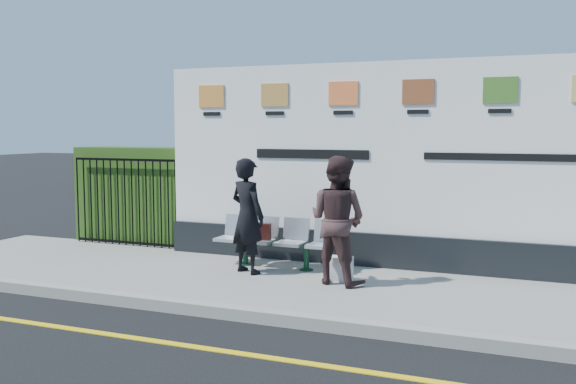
% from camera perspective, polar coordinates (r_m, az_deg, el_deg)
% --- Properties ---
extents(ground, '(80.00, 80.00, 0.00)m').
position_cam_1_polar(ground, '(6.18, -0.48, -14.72)').
color(ground, black).
extents(pavement, '(14.00, 3.00, 0.12)m').
position_cam_1_polar(pavement, '(8.43, 6.14, -8.76)').
color(pavement, gray).
rests_on(pavement, ground).
extents(kerb, '(14.00, 0.18, 0.14)m').
position_cam_1_polar(kerb, '(7.05, 2.71, -11.54)').
color(kerb, gray).
rests_on(kerb, ground).
extents(yellow_line, '(14.00, 0.10, 0.01)m').
position_cam_1_polar(yellow_line, '(6.18, -0.48, -14.68)').
color(yellow_line, yellow).
rests_on(yellow_line, ground).
extents(billboard, '(8.00, 0.30, 3.00)m').
position_cam_1_polar(billboard, '(9.39, 11.44, 1.06)').
color(billboard, black).
rests_on(billboard, pavement).
extents(hedge, '(2.35, 0.70, 1.70)m').
position_cam_1_polar(hedge, '(11.87, -13.00, -0.21)').
color(hedge, '#2C4E17').
rests_on(hedge, pavement).
extents(railing, '(2.05, 0.06, 1.54)m').
position_cam_1_polar(railing, '(11.51, -14.28, -0.82)').
color(railing, black).
rests_on(railing, pavement).
extents(bench, '(1.88, 0.53, 0.40)m').
position_cam_1_polar(bench, '(9.44, -1.13, -5.54)').
color(bench, '#B1B6BB').
rests_on(bench, pavement).
extents(woman_left, '(0.70, 0.59, 1.63)m').
position_cam_1_polar(woman_left, '(9.03, -3.63, -2.12)').
color(woman_left, black).
rests_on(woman_left, pavement).
extents(woman_right, '(0.96, 0.83, 1.68)m').
position_cam_1_polar(woman_right, '(8.43, 4.42, -2.48)').
color(woman_right, '#3B2626').
rests_on(woman_right, pavement).
extents(handbag_brown, '(0.33, 0.19, 0.24)m').
position_cam_1_polar(handbag_brown, '(9.49, -2.49, -3.52)').
color(handbag_brown, black).
rests_on(handbag_brown, bench).
extents(carrier_bag_white, '(0.33, 0.20, 0.33)m').
position_cam_1_polar(carrier_bag_white, '(8.67, 4.62, -6.81)').
color(carrier_bag_white, silver).
rests_on(carrier_bag_white, pavement).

